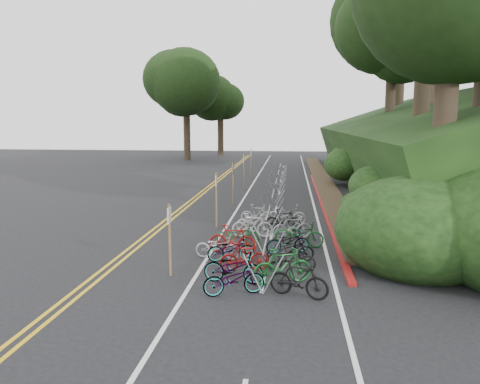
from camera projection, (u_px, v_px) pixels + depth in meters
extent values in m
plane|color=black|center=(176.00, 260.00, 16.08)|extent=(120.00, 120.00, 0.00)
cube|color=gold|center=(182.00, 207.00, 26.14)|extent=(0.12, 80.00, 0.01)
cube|color=gold|center=(187.00, 207.00, 26.11)|extent=(0.12, 80.00, 0.01)
cube|color=silver|center=(238.00, 208.00, 25.80)|extent=(0.12, 80.00, 0.01)
cube|color=silver|center=(315.00, 209.00, 25.35)|extent=(0.12, 80.00, 0.01)
cube|color=silver|center=(263.00, 284.00, 13.78)|extent=(0.10, 1.60, 0.01)
cube|color=silver|center=(271.00, 235.00, 19.68)|extent=(0.10, 1.60, 0.01)
cube|color=silver|center=(276.00, 209.00, 25.58)|extent=(0.10, 1.60, 0.01)
cube|color=silver|center=(279.00, 192.00, 31.47)|extent=(0.10, 1.60, 0.01)
cube|color=silver|center=(281.00, 181.00, 37.37)|extent=(0.10, 1.60, 0.01)
cube|color=silver|center=(282.00, 173.00, 43.27)|extent=(0.10, 1.60, 0.01)
cube|color=silver|center=(284.00, 167.00, 49.16)|extent=(0.10, 1.60, 0.01)
cube|color=maroon|center=(322.00, 202.00, 27.26)|extent=(0.25, 28.00, 0.10)
cube|color=black|center=(417.00, 147.00, 35.83)|extent=(12.32, 44.00, 9.11)
cube|color=#382819|center=(323.00, 181.00, 37.00)|extent=(1.40, 44.00, 0.16)
ellipsoid|color=#284C19|center=(376.00, 218.00, 18.10)|extent=(2.00, 2.80, 1.60)
ellipsoid|color=#284C19|center=(375.00, 187.00, 22.85)|extent=(2.60, 3.64, 2.08)
ellipsoid|color=#284C19|center=(379.00, 167.00, 28.55)|extent=(2.20, 3.08, 1.76)
ellipsoid|color=#284C19|center=(344.00, 164.00, 34.67)|extent=(3.00, 4.20, 2.40)
ellipsoid|color=#284C19|center=(345.00, 156.00, 40.46)|extent=(2.40, 3.36, 1.92)
ellipsoid|color=#284C19|center=(354.00, 146.00, 44.15)|extent=(2.80, 3.92, 2.24)
ellipsoid|color=#284C19|center=(360.00, 207.00, 21.09)|extent=(1.80, 2.52, 1.44)
ellipsoid|color=#284C19|center=(380.00, 152.00, 32.31)|extent=(3.20, 4.48, 2.56)
ellipsoid|color=black|center=(415.00, 229.00, 15.53)|extent=(5.28, 6.16, 3.52)
cylinder|color=#2D2319|center=(444.00, 131.00, 17.35)|extent=(0.84, 0.84, 6.36)
cylinder|color=#2D2319|center=(422.00, 95.00, 25.77)|extent=(0.89, 0.89, 7.34)
cylinder|color=#2D2319|center=(429.00, 84.00, 33.18)|extent=(0.94, 0.94, 8.32)
cylinder|color=#2D2319|center=(390.00, 104.00, 41.32)|extent=(0.87, 0.87, 6.85)
ellipsoid|color=black|center=(393.00, 32.00, 40.40)|extent=(9.14, 9.14, 8.68)
cylinder|color=#2D2319|center=(399.00, 95.00, 48.74)|extent=(0.92, 0.92, 7.83)
ellipsoid|color=black|center=(403.00, 24.00, 47.66)|extent=(10.88, 10.88, 10.34)
cylinder|color=#2D2319|center=(187.00, 134.00, 57.85)|extent=(0.84, 0.84, 6.36)
ellipsoid|color=black|center=(186.00, 86.00, 56.98)|extent=(8.70, 8.70, 8.27)
cylinder|color=#2D2319|center=(221.00, 134.00, 65.42)|extent=(0.81, 0.81, 5.87)
ellipsoid|color=black|center=(220.00, 96.00, 64.64)|extent=(7.62, 7.62, 7.23)
cylinder|color=gray|center=(266.00, 241.00, 14.12)|extent=(0.05, 3.01, 0.05)
cylinder|color=gray|center=(253.00, 274.00, 12.85)|extent=(0.59, 0.04, 1.15)
cylinder|color=gray|center=(273.00, 275.00, 12.79)|extent=(0.59, 0.04, 1.15)
cylinder|color=gray|center=(260.00, 247.00, 15.62)|extent=(0.59, 0.04, 1.15)
cylinder|color=gray|center=(277.00, 247.00, 15.56)|extent=(0.59, 0.04, 1.15)
cylinder|color=gray|center=(268.00, 213.00, 18.54)|extent=(0.05, 3.00, 0.05)
cylinder|color=gray|center=(259.00, 235.00, 17.28)|extent=(0.58, 0.04, 1.13)
cylinder|color=gray|center=(274.00, 235.00, 17.22)|extent=(0.58, 0.04, 1.13)
cylinder|color=gray|center=(263.00, 219.00, 20.03)|extent=(0.58, 0.04, 1.13)
cylinder|color=gray|center=(276.00, 220.00, 19.97)|extent=(0.58, 0.04, 1.13)
cylinder|color=gray|center=(273.00, 193.00, 23.45)|extent=(0.05, 3.00, 0.05)
cylinder|color=gray|center=(266.00, 210.00, 22.19)|extent=(0.58, 0.04, 1.13)
cylinder|color=gray|center=(278.00, 210.00, 22.13)|extent=(0.58, 0.04, 1.13)
cylinder|color=gray|center=(269.00, 200.00, 24.94)|extent=(0.58, 0.04, 1.13)
cylinder|color=gray|center=(279.00, 200.00, 24.88)|extent=(0.58, 0.04, 1.13)
cylinder|color=gray|center=(276.00, 181.00, 28.36)|extent=(0.05, 3.00, 0.05)
cylinder|color=gray|center=(271.00, 194.00, 27.10)|extent=(0.58, 0.04, 1.13)
cylinder|color=gray|center=(280.00, 194.00, 27.04)|extent=(0.58, 0.04, 1.13)
cylinder|color=gray|center=(272.00, 187.00, 29.86)|extent=(0.58, 0.04, 1.13)
cylinder|color=gray|center=(281.00, 187.00, 29.80)|extent=(0.58, 0.04, 1.13)
cylinder|color=gray|center=(279.00, 172.00, 33.28)|extent=(0.05, 3.00, 0.05)
cylinder|color=gray|center=(274.00, 183.00, 32.02)|extent=(0.58, 0.04, 1.13)
cylinder|color=gray|center=(282.00, 183.00, 31.96)|extent=(0.58, 0.04, 1.13)
cylinder|color=gray|center=(275.00, 178.00, 34.77)|extent=(0.58, 0.04, 1.13)
cylinder|color=gray|center=(283.00, 178.00, 34.71)|extent=(0.58, 0.04, 1.13)
cylinder|color=gray|center=(280.00, 166.00, 38.19)|extent=(0.05, 3.00, 0.05)
cylinder|color=gray|center=(276.00, 174.00, 36.93)|extent=(0.58, 0.04, 1.13)
cylinder|color=gray|center=(283.00, 174.00, 36.87)|extent=(0.58, 0.04, 1.13)
cylinder|color=gray|center=(277.00, 171.00, 39.68)|extent=(0.58, 0.04, 1.13)
cylinder|color=gray|center=(284.00, 171.00, 39.62)|extent=(0.58, 0.04, 1.13)
cylinder|color=brown|center=(170.00, 240.00, 14.32)|extent=(0.08, 0.08, 2.26)
cube|color=silver|center=(169.00, 215.00, 14.21)|extent=(0.02, 0.40, 0.50)
cylinder|color=brown|center=(216.00, 201.00, 20.74)|extent=(0.08, 0.08, 2.50)
cube|color=silver|center=(216.00, 181.00, 20.61)|extent=(0.02, 0.40, 0.50)
cylinder|color=brown|center=(233.00, 183.00, 26.64)|extent=(0.08, 0.08, 2.50)
cube|color=silver|center=(233.00, 167.00, 26.50)|extent=(0.02, 0.40, 0.50)
cylinder|color=brown|center=(244.00, 172.00, 32.54)|extent=(0.08, 0.08, 2.50)
cube|color=silver|center=(244.00, 159.00, 32.40)|extent=(0.02, 0.40, 0.50)
cylinder|color=brown|center=(251.00, 164.00, 38.43)|extent=(0.08, 0.08, 2.50)
cube|color=silver|center=(251.00, 153.00, 38.30)|extent=(0.02, 0.40, 0.50)
imported|color=#9E9EA3|center=(217.00, 247.00, 16.25)|extent=(0.77, 1.66, 0.84)
imported|color=slate|center=(234.00, 279.00, 12.83)|extent=(1.18, 1.83, 0.91)
imported|color=black|center=(299.00, 279.00, 12.66)|extent=(1.04, 1.76, 1.02)
imported|color=slate|center=(234.00, 267.00, 13.80)|extent=(0.78, 1.85, 0.95)
imported|color=#144C1E|center=(282.00, 266.00, 13.68)|extent=(1.12, 1.88, 1.09)
imported|color=maroon|center=(244.00, 257.00, 14.79)|extent=(0.87, 1.66, 0.96)
imported|color=black|center=(291.00, 258.00, 14.89)|extent=(0.65, 1.64, 0.85)
imported|color=slate|center=(231.00, 249.00, 15.95)|extent=(0.95, 1.71, 0.85)
imported|color=black|center=(290.00, 250.00, 15.79)|extent=(0.99, 1.75, 0.87)
imported|color=maroon|center=(232.00, 239.00, 16.88)|extent=(0.71, 1.80, 1.05)
imported|color=slate|center=(288.00, 242.00, 16.89)|extent=(1.14, 1.72, 0.85)
imported|color=#144C1E|center=(238.00, 235.00, 17.94)|extent=(0.80, 1.72, 0.87)
imported|color=#144C1E|center=(299.00, 234.00, 17.83)|extent=(1.03, 1.98, 0.99)
imported|color=beige|center=(252.00, 225.00, 19.18)|extent=(0.56, 1.72, 1.02)
imported|color=#9E9EA3|center=(292.00, 227.00, 18.93)|extent=(0.98, 1.72, 1.00)
imported|color=beige|center=(255.00, 221.00, 20.41)|extent=(0.99, 1.72, 0.85)
imported|color=black|center=(283.00, 220.00, 20.33)|extent=(0.48, 1.61, 0.96)
imported|color=#9E9EA3|center=(257.00, 214.00, 21.77)|extent=(0.62, 1.58, 0.92)
imported|color=#9E9EA3|center=(286.00, 214.00, 21.64)|extent=(0.70, 1.82, 0.94)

